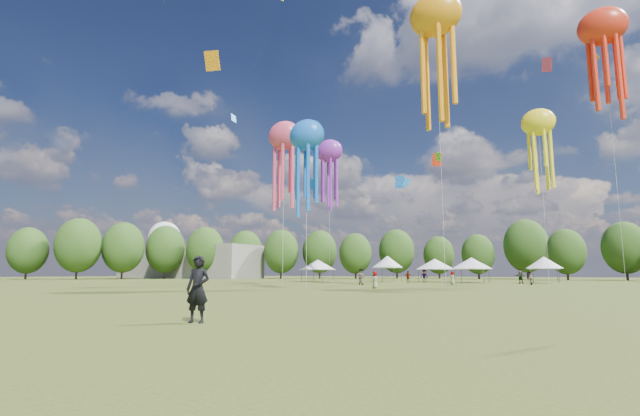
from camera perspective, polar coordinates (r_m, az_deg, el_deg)
The scene contains 10 objects.
ground at distance 21.30m, azimuth -23.05°, elevation -11.32°, with size 300.00×300.00×0.00m, color #384416.
observer_main at distance 14.13m, azimuth -14.97°, elevation -9.71°, with size 0.71×0.47×1.95m, color black.
spectator_near at distance 54.34m, azimuth 5.10°, elevation -8.55°, with size 0.91×0.71×1.88m, color gray.
spectators_far at distance 63.24m, azimuth 16.36°, elevation -8.23°, with size 21.52×29.44×1.91m.
festival_tents at distance 72.09m, azimuth 12.93°, elevation -6.73°, with size 37.47×13.23×4.12m.
show_kites at distance 55.22m, azimuth 15.40°, elevation 14.11°, with size 39.69×29.34×32.25m.
small_kites at distance 64.01m, azimuth 10.50°, elevation 18.30°, with size 77.84×56.31×41.86m.
treeline at distance 78.30m, azimuth 14.89°, elevation -4.04°, with size 201.57×95.24×13.43m.
hangar at distance 122.93m, azimuth -16.14°, elevation -6.53°, with size 40.00×12.00×8.00m, color gray.
radome at distance 139.04m, azimuth -18.81°, elevation -4.09°, with size 9.00×9.00×16.00m.
Camera 1 is at (16.96, -12.79, 1.45)m, focal length 25.71 mm.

